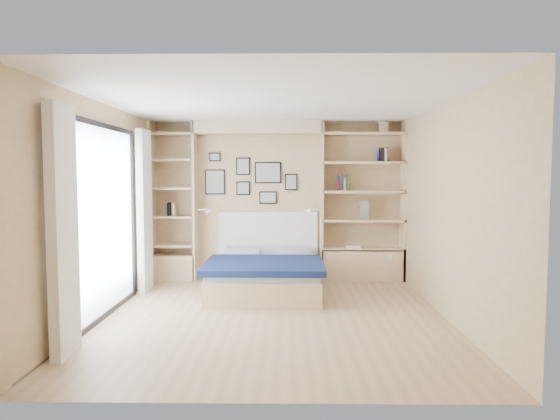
{
  "coord_description": "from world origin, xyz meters",
  "views": [
    {
      "loc": [
        0.15,
        -5.77,
        1.66
      ],
      "look_at": [
        0.06,
        0.9,
        1.19
      ],
      "focal_mm": 32.0,
      "sensor_mm": 36.0,
      "label": 1
    }
  ],
  "objects": [
    {
      "name": "bed",
      "position": [
        -0.15,
        1.23,
        0.26
      ],
      "size": [
        1.59,
        2.0,
        1.07
      ],
      "color": "tan",
      "rests_on": "ground"
    },
    {
      "name": "room_shell",
      "position": [
        -0.39,
        1.52,
        1.08
      ],
      "size": [
        4.5,
        4.5,
        4.5
      ],
      "color": "tan",
      "rests_on": "ground"
    },
    {
      "name": "photo_gallery",
      "position": [
        -0.45,
        2.22,
        1.6
      ],
      "size": [
        1.48,
        0.02,
        0.82
      ],
      "color": "black",
      "rests_on": "ground"
    },
    {
      "name": "reading_lamps",
      "position": [
        -0.3,
        2.0,
        1.1
      ],
      "size": [
        1.92,
        0.12,
        0.15
      ],
      "color": "silver",
      "rests_on": "ground"
    },
    {
      "name": "ground",
      "position": [
        0.0,
        0.0,
        0.0
      ],
      "size": [
        4.5,
        4.5,
        0.0
      ],
      "primitive_type": "plane",
      "color": "tan",
      "rests_on": "ground"
    },
    {
      "name": "shelf_decor",
      "position": [
        1.1,
        2.07,
        1.7
      ],
      "size": [
        3.5,
        0.23,
        2.03
      ],
      "color": "#A51E1E",
      "rests_on": "ground"
    }
  ]
}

